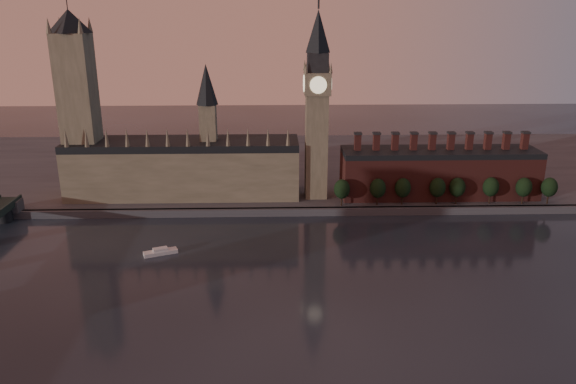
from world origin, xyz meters
name	(u,v)px	position (x,y,z in m)	size (l,w,h in m)	color
ground	(311,297)	(0.00, 0.00, 0.00)	(900.00, 900.00, 0.00)	black
north_bank	(294,167)	(0.00, 178.04, 2.00)	(900.00, 182.00, 4.00)	#4E4D53
palace_of_westminster	(185,165)	(-64.41, 114.91, 21.63)	(130.00, 30.30, 74.00)	gray
victoria_tower	(78,100)	(-120.00, 115.00, 59.09)	(24.00, 24.00, 108.00)	gray
big_ben	(317,104)	(10.00, 110.00, 56.83)	(15.00, 15.00, 107.00)	gray
chimney_block	(439,172)	(80.00, 110.00, 17.82)	(110.00, 25.00, 37.00)	maroon
embankment_tree_0	(342,189)	(22.91, 93.54, 13.47)	(8.60, 8.60, 14.88)	black
embankment_tree_1	(378,188)	(42.60, 94.48, 13.47)	(8.60, 8.60, 14.88)	black
embankment_tree_2	(403,188)	(56.32, 94.82, 13.47)	(8.60, 8.60, 14.88)	black
embankment_tree_3	(438,188)	(75.37, 94.85, 13.47)	(8.60, 8.60, 14.88)	black
embankment_tree_4	(457,187)	(86.27, 94.94, 13.47)	(8.60, 8.60, 14.88)	black
embankment_tree_5	(491,187)	(104.85, 95.20, 13.47)	(8.60, 8.60, 14.88)	black
embankment_tree_6	(524,187)	(122.65, 94.13, 13.47)	(8.60, 8.60, 14.88)	black
embankment_tree_7	(549,187)	(136.54, 93.73, 13.47)	(8.60, 8.60, 14.88)	black
river_boat	(160,252)	(-65.67, 41.50, 1.16)	(15.62, 9.60, 3.02)	silver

